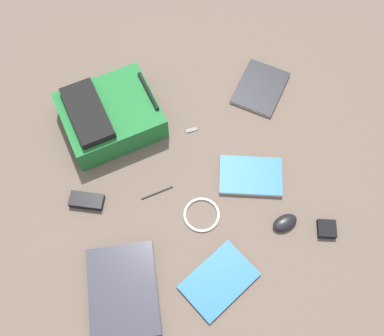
# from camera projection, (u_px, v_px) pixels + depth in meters

# --- Properties ---
(ground_plane) EXTENTS (3.75, 3.75, 0.00)m
(ground_plane) POSITION_uv_depth(u_px,v_px,m) (184.00, 181.00, 1.89)
(ground_plane) COLOR brown
(backpack) EXTENTS (0.43, 0.47, 0.16)m
(backpack) POSITION_uv_depth(u_px,v_px,m) (109.00, 115.00, 1.94)
(backpack) COLOR #1E662D
(backpack) RESTS_ON ground_plane
(laptop) EXTENTS (0.35, 0.26, 0.03)m
(laptop) POSITION_uv_depth(u_px,v_px,m) (123.00, 291.00, 1.68)
(laptop) COLOR #24242C
(laptop) RESTS_ON ground_plane
(book_comic) EXTENTS (0.22, 0.29, 0.02)m
(book_comic) POSITION_uv_depth(u_px,v_px,m) (251.00, 176.00, 1.89)
(book_comic) COLOR silver
(book_comic) RESTS_ON ground_plane
(book_red) EXTENTS (0.33, 0.31, 0.02)m
(book_red) POSITION_uv_depth(u_px,v_px,m) (260.00, 88.00, 2.08)
(book_red) COLOR silver
(book_red) RESTS_ON ground_plane
(book_manual) EXTENTS (0.30, 0.32, 0.01)m
(book_manual) POSITION_uv_depth(u_px,v_px,m) (219.00, 281.00, 1.70)
(book_manual) COLOR silver
(book_manual) RESTS_ON ground_plane
(computer_mouse) EXTENTS (0.09, 0.12, 0.03)m
(computer_mouse) POSITION_uv_depth(u_px,v_px,m) (285.00, 223.00, 1.79)
(computer_mouse) COLOR black
(computer_mouse) RESTS_ON ground_plane
(cable_coil) EXTENTS (0.15, 0.15, 0.01)m
(cable_coil) POSITION_uv_depth(u_px,v_px,m) (202.00, 215.00, 1.82)
(cable_coil) COLOR silver
(cable_coil) RESTS_ON ground_plane
(power_brick) EXTENTS (0.10, 0.15, 0.03)m
(power_brick) POSITION_uv_depth(u_px,v_px,m) (87.00, 201.00, 1.83)
(power_brick) COLOR black
(power_brick) RESTS_ON ground_plane
(pen_black) EXTENTS (0.04, 0.14, 0.01)m
(pen_black) POSITION_uv_depth(u_px,v_px,m) (157.00, 193.00, 1.86)
(pen_black) COLOR black
(pen_black) RESTS_ON ground_plane
(earbud_pouch) EXTENTS (0.08, 0.08, 0.03)m
(earbud_pouch) POSITION_uv_depth(u_px,v_px,m) (327.00, 229.00, 1.78)
(earbud_pouch) COLOR black
(earbud_pouch) RESTS_ON ground_plane
(usb_stick) EXTENTS (0.02, 0.05, 0.01)m
(usb_stick) POSITION_uv_depth(u_px,v_px,m) (191.00, 130.00, 1.99)
(usb_stick) COLOR black
(usb_stick) RESTS_ON ground_plane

